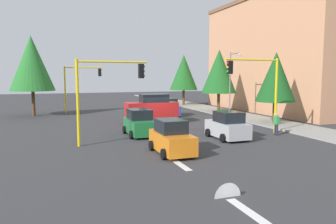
# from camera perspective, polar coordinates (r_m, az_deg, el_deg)

# --- Properties ---
(ground_plane) EXTENTS (120.00, 120.00, 0.00)m
(ground_plane) POSITION_cam_1_polar(r_m,az_deg,el_deg) (29.16, -1.23, -2.53)
(ground_plane) COLOR #353538
(sidewalk_kerb) EXTENTS (80.00, 4.00, 0.15)m
(sidewalk_kerb) POSITION_cam_1_polar(r_m,az_deg,el_deg) (38.05, 11.53, -0.45)
(sidewalk_kerb) COLOR gray
(sidewalk_kerb) RESTS_ON ground
(lane_arrow_near) EXTENTS (2.40, 1.10, 1.10)m
(lane_arrow_near) POSITION_cam_1_polar(r_m,az_deg,el_deg) (17.54, 1.28, -8.51)
(lane_arrow_near) COLOR silver
(lane_arrow_near) RESTS_ON ground
(lane_arrow_mid) EXTENTS (2.40, 1.10, 1.10)m
(lane_arrow_mid) POSITION_cam_1_polar(r_m,az_deg,el_deg) (12.39, 11.52, -15.08)
(lane_arrow_mid) COLOR silver
(lane_arrow_mid) RESTS_ON ground
(apartment_block) EXTENTS (23.04, 9.30, 14.20)m
(apartment_block) POSITION_cam_1_polar(r_m,az_deg,el_deg) (44.42, 19.10, 9.38)
(apartment_block) COLOR tan
(apartment_block) RESTS_ON ground
(traffic_signal_far_right) EXTENTS (0.36, 4.59, 5.61)m
(traffic_signal_far_right) POSITION_cam_1_polar(r_m,az_deg,el_deg) (41.50, -14.95, 5.41)
(traffic_signal_far_right) COLOR yellow
(traffic_signal_far_right) RESTS_ON ground
(traffic_signal_near_right) EXTENTS (0.36, 4.59, 5.53)m
(traffic_signal_near_right) POSITION_cam_1_polar(r_m,az_deg,el_deg) (21.63, -10.62, 4.70)
(traffic_signal_near_right) COLOR yellow
(traffic_signal_near_right) RESTS_ON ground
(traffic_signal_near_left) EXTENTS (0.36, 4.59, 5.82)m
(traffic_signal_near_left) POSITION_cam_1_polar(r_m,az_deg,el_deg) (25.95, 15.18, 5.27)
(traffic_signal_near_left) COLOR yellow
(traffic_signal_near_left) RESTS_ON ground
(street_lamp_curbside) EXTENTS (2.15, 0.28, 7.00)m
(street_lamp_curbside) POSITION_cam_1_polar(r_m,az_deg,el_deg) (35.93, 11.04, 6.00)
(street_lamp_curbside) COLOR slate
(street_lamp_curbside) RESTS_ON ground
(tree_roadside_mid) EXTENTS (4.17, 4.17, 7.62)m
(tree_roadside_mid) POSITION_cam_1_polar(r_m,az_deg,el_deg) (40.15, 8.85, 7.00)
(tree_roadside_mid) COLOR brown
(tree_roadside_mid) RESTS_ON ground
(tree_opposite_side) EXTENTS (4.83, 4.83, 8.86)m
(tree_opposite_side) POSITION_cam_1_polar(r_m,az_deg,el_deg) (39.43, -22.58, 7.81)
(tree_opposite_side) COLOR brown
(tree_opposite_side) RESTS_ON ground
(tree_roadside_far) EXTENTS (4.14, 4.14, 7.55)m
(tree_roadside_far) POSITION_cam_1_polar(r_m,az_deg,el_deg) (48.99, 2.74, 6.88)
(tree_roadside_far) COLOR brown
(tree_roadside_far) RESTS_ON ground
(tree_roadside_near) EXTENTS (3.66, 3.66, 6.65)m
(tree_roadside_near) POSITION_cam_1_polar(r_m,az_deg,el_deg) (32.00, 18.19, 5.78)
(tree_roadside_near) COLOR brown
(tree_roadside_near) RESTS_ON ground
(delivery_van_red) EXTENTS (2.22, 4.80, 2.77)m
(delivery_van_red) POSITION_cam_1_polar(r_m,az_deg,el_deg) (30.81, -2.82, 0.35)
(delivery_van_red) COLOR red
(delivery_van_red) RESTS_ON ground
(car_orange) EXTENTS (3.74, 1.98, 1.98)m
(car_orange) POSITION_cam_1_polar(r_m,az_deg,el_deg) (19.04, 0.62, -4.57)
(car_orange) COLOR orange
(car_orange) RESTS_ON ground
(car_green) EXTENTS (3.80, 2.11, 1.98)m
(car_green) POSITION_cam_1_polar(r_m,az_deg,el_deg) (24.86, -4.89, -2.01)
(car_green) COLOR #1E7238
(car_green) RESTS_ON ground
(car_silver) EXTENTS (3.64, 2.11, 1.98)m
(car_silver) POSITION_cam_1_polar(r_m,az_deg,el_deg) (23.81, 10.29, -2.46)
(car_silver) COLOR #B2B5BA
(car_silver) RESTS_ON ground
(car_blue) EXTENTS (3.78, 2.00, 1.98)m
(car_blue) POSITION_cam_1_polar(r_m,az_deg,el_deg) (36.62, -0.00, 0.71)
(car_blue) COLOR blue
(car_blue) RESTS_ON ground
(pedestrian_crossing) EXTENTS (0.40, 0.24, 1.70)m
(pedestrian_crossing) POSITION_cam_1_polar(r_m,az_deg,el_deg) (26.06, 18.29, -1.89)
(pedestrian_crossing) COLOR #262638
(pedestrian_crossing) RESTS_ON ground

